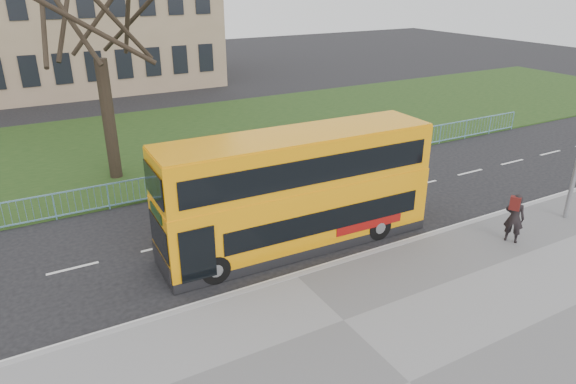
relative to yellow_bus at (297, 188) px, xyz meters
name	(u,v)px	position (x,y,z in m)	size (l,w,h in m)	color
ground	(273,257)	(-1.15, -0.39, -2.13)	(120.00, 120.00, 0.00)	black
pavement	(409,384)	(-1.15, -7.14, -2.07)	(80.00, 10.50, 0.12)	slate
kerb	(296,277)	(-1.15, -1.94, -2.06)	(80.00, 0.20, 0.14)	gray
grass_verge	(155,143)	(-1.15, 13.91, -2.09)	(80.00, 15.40, 0.08)	#1B3714
guard_railing	(203,179)	(-1.15, 6.21, -1.58)	(40.00, 0.12, 1.10)	#76B2D2
bare_tree	(97,33)	(-4.15, 9.61, 4.36)	(8.98, 8.98, 12.83)	black
yellow_bus	(297,188)	(0.00, 0.00, 0.00)	(9.54, 2.53, 3.97)	orange
pedestrian	(514,218)	(6.54, -3.65, -1.11)	(0.65, 0.43, 1.80)	black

